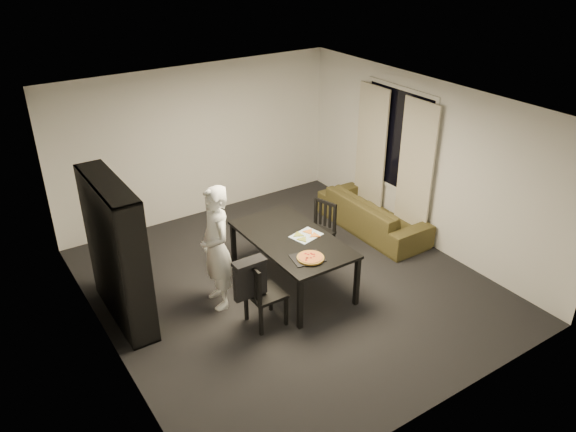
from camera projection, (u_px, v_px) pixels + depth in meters
room at (289, 202)px, 7.37m from camera, size 5.01×5.51×2.61m
window_pane at (398, 140)px, 8.94m from camera, size 0.02×1.40×1.60m
window_frame at (398, 140)px, 8.94m from camera, size 0.03×1.52×1.72m
curtain_left at (415, 172)px, 8.68m from camera, size 0.03×0.70×2.25m
curtain_right at (371, 152)px, 9.45m from camera, size 0.03×0.70×2.25m
bookshelf at (117, 252)px, 6.93m from camera, size 0.35×1.50×1.90m
dining_table at (292, 242)px, 7.66m from camera, size 1.01×1.82×0.76m
chair_left at (259, 290)px, 6.94m from camera, size 0.43×0.43×0.93m
chair_right at (321, 226)px, 8.44m from camera, size 0.52×0.52×0.90m
draped_jacket at (250, 277)px, 6.77m from camera, size 0.43×0.18×0.51m
person at (216, 248)px, 7.21m from camera, size 0.48×0.67×1.70m
baking_tray at (307, 258)px, 7.16m from camera, size 0.45×0.39×0.01m
pepperoni_pizza at (310, 258)px, 7.13m from camera, size 0.35×0.35×0.03m
kitchen_towel at (306, 236)px, 7.68m from camera, size 0.46×0.38×0.01m
pizza_slices at (306, 235)px, 7.67m from camera, size 0.43×0.39×0.01m
sofa at (373, 214)px, 9.28m from camera, size 0.80×2.04×0.59m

